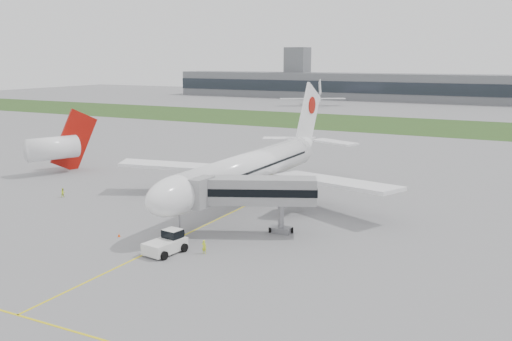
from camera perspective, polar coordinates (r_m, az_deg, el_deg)
The scene contains 14 objects.
ground at distance 85.41m, azimuth -1.85°, elevation -3.93°, with size 600.00×600.00×0.00m, color gray.
apron_markings at distance 81.24m, azimuth -3.57°, elevation -4.75°, with size 70.00×70.00×0.04m, color yellow, non-canonical shape.
grass_strip at distance 197.39m, azimuth 15.40°, elevation 4.34°, with size 600.00×50.00×0.02m, color #2F481B.
terminal_building at distance 304.88m, azimuth 19.86°, elevation 7.70°, with size 320.00×22.30×14.00m.
control_tower at distance 331.43m, azimuth 4.12°, elevation 7.35°, with size 12.00×12.00×56.00m, color slate, non-canonical shape.
airliner at distance 88.31m, azimuth -0.34°, elevation 0.35°, with size 48.13×53.95×17.88m.
pushback_tug at distance 67.62m, azimuth -8.89°, elevation -7.15°, with size 3.95×5.32×2.55m.
jet_bridge at distance 72.38m, azimuth -0.88°, elevation -2.11°, with size 15.68×10.67×7.62m.
safety_cone_left at distance 74.72m, azimuth -13.54°, elevation -6.29°, with size 0.35×0.35×0.49m, color #FF4D0D.
safety_cone_right at distance 67.57m, azimuth -9.00°, elevation -7.97°, with size 0.40×0.40×0.56m, color #FF4D0D.
ground_crew_near at distance 66.82m, azimuth -5.21°, elevation -7.60°, with size 0.60×0.39×1.63m, color #DEF729.
ground_crew_far at distance 97.79m, azimuth -18.73°, elevation -2.12°, with size 0.73×0.57×1.51m, color #E0FF2A.
neighbor_aircraft at distance 117.87m, azimuth -19.41°, elevation 2.21°, with size 7.80×16.01×13.00m.
distant_aircraft_left at distance 270.76m, azimuth 5.66°, elevation 6.45°, with size 30.53×26.93×11.67m, color white, non-canonical shape.
Camera 1 is at (40.21, -71.96, 22.34)m, focal length 40.00 mm.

